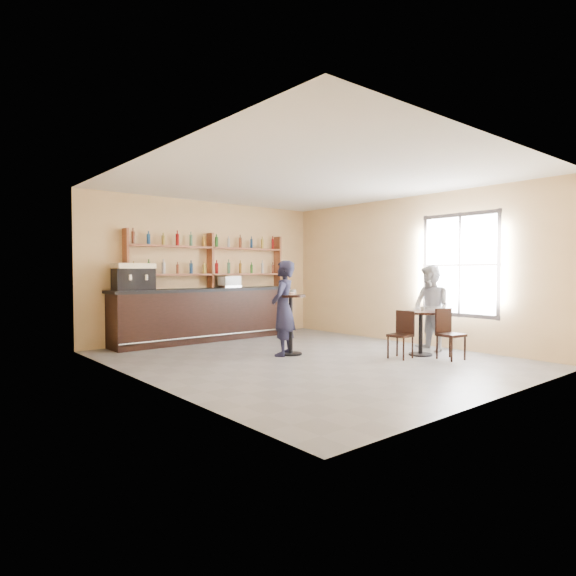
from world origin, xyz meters
TOP-DOWN VIEW (x-y plane):
  - floor at (0.00, 0.00)m, footprint 7.00×7.00m
  - ceiling at (0.00, 0.00)m, footprint 7.00×7.00m
  - wall_back at (0.00, 3.50)m, footprint 7.00×0.00m
  - wall_front at (0.00, -3.50)m, footprint 7.00×0.00m
  - wall_left at (-3.00, 0.00)m, footprint 0.00×7.00m
  - wall_right at (3.00, 0.00)m, footprint 0.00×7.00m
  - window_pane at (2.99, -1.20)m, footprint 0.00×2.00m
  - window_frame at (2.99, -1.20)m, footprint 0.04×1.70m
  - shelf_unit at (0.00, 3.37)m, footprint 4.00×0.26m
  - liquor_bottles at (0.00, 3.37)m, footprint 3.68×0.10m
  - bar_counter at (-0.25, 3.15)m, footprint 4.39×0.86m
  - espresso_machine at (-1.93, 3.15)m, footprint 0.82×0.57m
  - pastry_case at (0.38, 3.15)m, footprint 0.49×0.41m
  - pedestal_table at (0.05, 0.54)m, footprint 0.66×0.66m
  - napkin at (0.05, 0.54)m, footprint 0.19×0.19m
  - donut at (0.06, 0.53)m, footprint 0.14×0.14m
  - cup_pedestal at (0.19, 0.64)m, footprint 0.14×0.14m
  - man_main at (-0.12, 0.56)m, footprint 0.77×0.71m
  - cafe_table at (1.87, -1.08)m, footprint 0.71×0.71m
  - cup_cafe at (1.92, -1.08)m, footprint 0.12×0.12m
  - chair_west at (1.32, -1.03)m, footprint 0.41×0.41m
  - chair_south at (1.92, -1.68)m, footprint 0.45×0.45m
  - patron_second at (2.43, -0.93)m, footprint 0.86×0.98m

SIDE VIEW (x-z plane):
  - floor at x=0.00m, z-range 0.00..0.00m
  - cafe_table at x=1.87m, z-range 0.00..0.83m
  - chair_west at x=1.32m, z-range 0.00..0.86m
  - chair_south at x=1.92m, z-range 0.00..0.91m
  - pedestal_table at x=0.05m, z-range 0.00..1.14m
  - bar_counter at x=-0.25m, z-range 0.00..1.19m
  - patron_second at x=2.43m, z-range 0.00..1.70m
  - cup_cafe at x=1.92m, z-range 0.83..0.91m
  - man_main at x=-0.12m, z-range 0.00..1.78m
  - napkin at x=0.05m, z-range 1.14..1.14m
  - donut at x=0.06m, z-range 1.14..1.18m
  - cup_pedestal at x=0.19m, z-range 1.14..1.22m
  - pastry_case at x=0.38m, z-range 1.19..1.46m
  - espresso_machine at x=-1.93m, z-range 1.19..1.74m
  - wall_back at x=0.00m, z-range -1.90..5.10m
  - wall_front at x=0.00m, z-range -1.90..5.10m
  - wall_left at x=-3.00m, z-range -1.90..5.10m
  - wall_right at x=3.00m, z-range -1.90..5.10m
  - window_frame at x=2.99m, z-range 0.65..2.75m
  - window_pane at x=2.99m, z-range 0.70..2.70m
  - shelf_unit at x=0.00m, z-range 1.11..2.51m
  - liquor_bottles at x=0.00m, z-range 1.48..2.48m
  - ceiling at x=0.00m, z-range 3.20..3.20m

